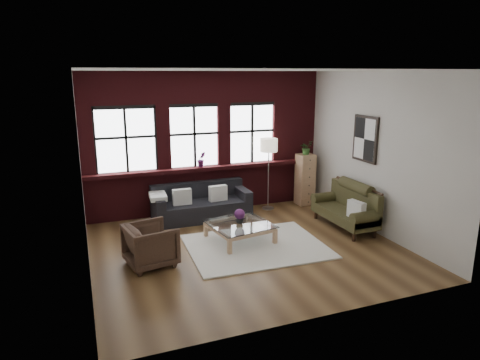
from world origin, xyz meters
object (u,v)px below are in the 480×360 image
object	(u,v)px
coffee_table	(240,232)
vase	(240,220)
vintage_settee	(345,207)
armchair	(151,245)
dark_sofa	(201,202)
drawer_chest	(305,179)
floor_lamp	(268,171)

from	to	relation	value
coffee_table	vase	size ratio (longest dim) A/B	7.44
vintage_settee	armchair	world-z (taller)	vintage_settee
vase	dark_sofa	bearing A→B (deg)	101.78
vase	drawer_chest	world-z (taller)	drawer_chest
vintage_settee	vase	size ratio (longest dim) A/B	11.25
armchair	coffee_table	distance (m)	1.84
vase	drawer_chest	bearing A→B (deg)	35.62
armchair	vase	distance (m)	1.83
vintage_settee	vase	world-z (taller)	vintage_settee
coffee_table	drawer_chest	xyz separation A→B (m)	(2.35, 1.69, 0.45)
coffee_table	vase	xyz separation A→B (m)	(0.00, 0.00, 0.26)
floor_lamp	drawer_chest	bearing A→B (deg)	2.13
armchair	vase	bearing A→B (deg)	-86.23
floor_lamp	vintage_settee	bearing A→B (deg)	-61.46
armchair	drawer_chest	world-z (taller)	drawer_chest
coffee_table	vase	world-z (taller)	vase
dark_sofa	vintage_settee	bearing A→B (deg)	-31.87
floor_lamp	armchair	bearing A→B (deg)	-145.90
armchair	floor_lamp	distance (m)	3.81
dark_sofa	armchair	bearing A→B (deg)	-125.96
vase	coffee_table	bearing A→B (deg)	0.00
vintage_settee	vase	xyz separation A→B (m)	(-2.30, 0.09, -0.01)
vintage_settee	coffee_table	bearing A→B (deg)	177.70
vintage_settee	drawer_chest	distance (m)	1.79
vintage_settee	floor_lamp	distance (m)	2.04
coffee_table	floor_lamp	distance (m)	2.26
coffee_table	floor_lamp	xyz separation A→B (m)	(1.35, 1.65, 0.75)
vintage_settee	floor_lamp	size ratio (longest dim) A/B	0.90
dark_sofa	coffee_table	bearing A→B (deg)	-78.22
dark_sofa	drawer_chest	bearing A→B (deg)	3.24
dark_sofa	vase	size ratio (longest dim) A/B	14.43
armchair	floor_lamp	bearing A→B (deg)	-66.77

